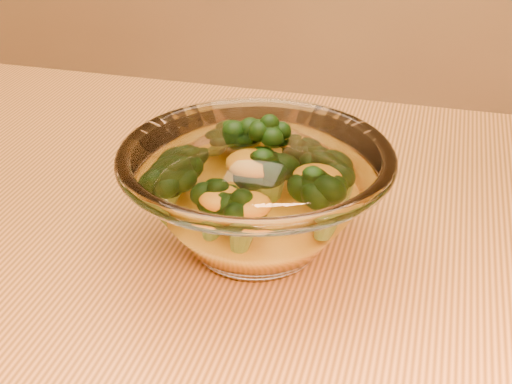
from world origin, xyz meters
TOP-DOWN VIEW (x-y plane):
  - glass_bowl at (-0.12, 0.05)m, footprint 0.22×0.22m
  - cheese_sauce at (-0.12, 0.05)m, footprint 0.12×0.12m
  - broccoli_heap at (-0.12, 0.06)m, footprint 0.15×0.14m

SIDE VIEW (x-z plane):
  - cheese_sauce at x=-0.12m, z-range 0.76..0.80m
  - glass_bowl at x=-0.12m, z-range 0.75..0.85m
  - broccoli_heap at x=-0.12m, z-range 0.78..0.85m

